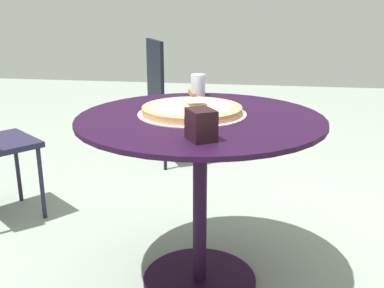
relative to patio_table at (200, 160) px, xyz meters
The scene contains 7 objects.
ground_plane 0.56m from the patio_table, ahead, with size 10.00×10.00×0.00m, color gray.
patio_table is the anchor object (origin of this frame).
pizza_on_tray 0.20m from the patio_table, 50.28° to the left, with size 0.43×0.43×0.05m.
pizza_server 0.26m from the patio_table, 20.16° to the left, with size 0.21×0.11×0.02m.
drinking_cup 0.47m from the patio_table, ahead, with size 0.07×0.07×0.10m, color silver.
napkin_dispenser 0.39m from the patio_table, behind, with size 0.10×0.08×0.10m, color black.
patio_chair_far 1.57m from the patio_table, 16.38° to the left, with size 0.50×0.50×0.92m.
Camera 1 is at (-1.70, -0.23, 1.17)m, focal length 42.29 mm.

